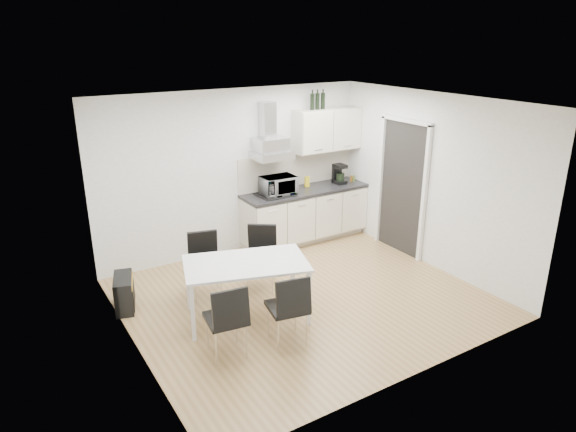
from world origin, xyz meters
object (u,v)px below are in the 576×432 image
object	(u,v)px
chair_near_right	(287,308)
guitar_amp	(124,293)
kitchenette	(306,193)
chair_far_left	(206,266)
chair_near_left	(226,319)
dining_table	(246,268)
floor_speaker	(205,250)
chair_far_right	(261,258)

from	to	relation	value
chair_near_right	guitar_amp	xyz separation A→B (m)	(-1.38, 1.76, -0.22)
kitchenette	chair_near_right	distance (m)	3.18
chair_far_left	chair_near_left	world-z (taller)	same
chair_near_left	guitar_amp	size ratio (longest dim) A/B	1.53
dining_table	floor_speaker	size ratio (longest dim) A/B	6.15
dining_table	chair_far_right	xyz separation A→B (m)	(0.54, 0.60, -0.23)
dining_table	chair_far_left	distance (m)	0.83
guitar_amp	chair_near_right	bearing A→B (deg)	-35.31
kitchenette	guitar_amp	distance (m)	3.44
chair_near_right	floor_speaker	distance (m)	2.69
chair_far_right	floor_speaker	size ratio (longest dim) A/B	3.25
kitchenette	chair_far_left	bearing A→B (deg)	-156.29
guitar_amp	dining_table	bearing A→B (deg)	-22.78
dining_table	guitar_amp	world-z (taller)	dining_table
chair_near_left	kitchenette	bearing A→B (deg)	49.84
kitchenette	chair_far_left	size ratio (longest dim) A/B	2.86
dining_table	chair_far_right	size ratio (longest dim) A/B	1.90
chair_far_left	chair_near_right	size ratio (longest dim) A/B	1.00
dining_table	floor_speaker	xyz separation A→B (m)	(0.26, 1.93, -0.54)
kitchenette	chair_near_left	distance (m)	3.55
floor_speaker	guitar_amp	bearing A→B (deg)	-127.04
dining_table	floor_speaker	world-z (taller)	dining_table
dining_table	chair_near_right	distance (m)	0.79
dining_table	chair_far_left	bearing A→B (deg)	123.03
dining_table	chair_near_right	xyz separation A→B (m)	(0.14, -0.74, -0.23)
chair_near_left	chair_near_right	world-z (taller)	same
dining_table	chair_near_right	world-z (taller)	chair_near_right
chair_far_right	dining_table	bearing A→B (deg)	83.51
chair_near_left	floor_speaker	distance (m)	2.68
chair_far_left	floor_speaker	size ratio (longest dim) A/B	3.25
kitchenette	chair_near_left	size ratio (longest dim) A/B	2.86
chair_far_left	chair_near_right	xyz separation A→B (m)	(0.35, -1.51, 0.00)
chair_far_right	chair_near_right	distance (m)	1.40
chair_near_right	guitar_amp	bearing A→B (deg)	139.16
chair_near_left	floor_speaker	size ratio (longest dim) A/B	3.25
dining_table	chair_near_left	bearing A→B (deg)	-115.75
chair_far_left	guitar_amp	xyz separation A→B (m)	(-1.03, 0.25, -0.22)
chair_far_left	chair_near_left	xyz separation A→B (m)	(-0.35, -1.37, 0.00)
chair_near_right	kitchenette	bearing A→B (deg)	63.46
chair_far_left	chair_far_right	distance (m)	0.77
chair_near_right	chair_far_right	bearing A→B (deg)	84.16
chair_far_left	dining_table	bearing A→B (deg)	120.48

